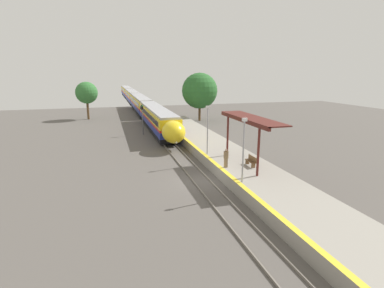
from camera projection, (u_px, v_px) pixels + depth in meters
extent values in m
plane|color=#56514C|center=(202.00, 182.00, 25.63)|extent=(120.00, 120.00, 0.00)
cube|color=slate|center=(194.00, 182.00, 25.42)|extent=(0.08, 90.00, 0.15)
cube|color=slate|center=(210.00, 180.00, 25.80)|extent=(0.08, 90.00, 0.15)
cube|color=black|center=(157.00, 127.00, 47.48)|extent=(2.53, 20.52, 0.83)
cube|color=navy|center=(157.00, 122.00, 47.29)|extent=(2.87, 22.30, 0.85)
cube|color=red|center=(157.00, 118.00, 47.15)|extent=(2.89, 22.30, 0.29)
cube|color=yellow|center=(156.00, 113.00, 46.97)|extent=(2.87, 22.30, 1.28)
cube|color=black|center=(156.00, 114.00, 46.98)|extent=(2.90, 20.52, 0.71)
cube|color=#9E9EA3|center=(156.00, 108.00, 46.78)|extent=(2.59, 22.30, 0.30)
cylinder|color=black|center=(161.00, 139.00, 39.84)|extent=(0.12, 0.92, 0.92)
cylinder|color=black|center=(172.00, 138.00, 40.22)|extent=(0.12, 0.92, 0.92)
cylinder|color=black|center=(159.00, 136.00, 41.89)|extent=(0.12, 0.92, 0.92)
cylinder|color=black|center=(169.00, 135.00, 42.28)|extent=(0.12, 0.92, 0.92)
cylinder|color=black|center=(147.00, 123.00, 52.77)|extent=(0.12, 0.92, 0.92)
cylinder|color=black|center=(156.00, 122.00, 53.15)|extent=(0.12, 0.92, 0.92)
cylinder|color=black|center=(146.00, 121.00, 54.83)|extent=(0.12, 0.92, 0.92)
cylinder|color=black|center=(154.00, 120.00, 55.21)|extent=(0.12, 0.92, 0.92)
ellipsoid|color=yellow|center=(174.00, 132.00, 35.43)|extent=(2.76, 3.97, 2.66)
ellipsoid|color=black|center=(174.00, 129.00, 34.87)|extent=(2.01, 2.32, 1.36)
sphere|color=#F9F4CC|center=(176.00, 142.00, 34.27)|extent=(0.24, 0.24, 0.24)
cube|color=black|center=(141.00, 110.00, 69.09)|extent=(2.53, 20.52, 0.83)
cube|color=navy|center=(140.00, 106.00, 68.90)|extent=(2.87, 22.30, 0.85)
cube|color=red|center=(140.00, 104.00, 68.76)|extent=(2.89, 22.30, 0.29)
cube|color=yellow|center=(140.00, 100.00, 68.58)|extent=(2.87, 22.30, 1.28)
cube|color=black|center=(140.00, 101.00, 68.59)|extent=(2.90, 20.52, 0.71)
cube|color=#9E9EA3|center=(140.00, 97.00, 68.39)|extent=(2.59, 22.30, 0.30)
cylinder|color=black|center=(141.00, 115.00, 61.45)|extent=(0.12, 0.92, 0.92)
cylinder|color=black|center=(148.00, 115.00, 61.83)|extent=(0.12, 0.92, 0.92)
cylinder|color=black|center=(140.00, 114.00, 63.50)|extent=(0.12, 0.92, 0.92)
cylinder|color=black|center=(147.00, 114.00, 63.88)|extent=(0.12, 0.92, 0.92)
cylinder|color=black|center=(135.00, 108.00, 74.38)|extent=(0.12, 0.92, 0.92)
cylinder|color=black|center=(141.00, 108.00, 74.76)|extent=(0.12, 0.92, 0.92)
cylinder|color=black|center=(134.00, 107.00, 76.44)|extent=(0.12, 0.92, 0.92)
cylinder|color=black|center=(140.00, 107.00, 76.82)|extent=(0.12, 0.92, 0.92)
cube|color=black|center=(132.00, 101.00, 90.70)|extent=(2.53, 20.52, 0.83)
cube|color=navy|center=(132.00, 98.00, 90.50)|extent=(2.87, 22.30, 0.85)
cube|color=red|center=(132.00, 96.00, 90.37)|extent=(2.89, 22.30, 0.29)
cube|color=yellow|center=(132.00, 94.00, 90.19)|extent=(2.87, 22.30, 1.28)
cube|color=black|center=(132.00, 94.00, 90.20)|extent=(2.90, 20.52, 0.71)
cube|color=#9E9EA3|center=(132.00, 91.00, 90.00)|extent=(2.59, 22.30, 0.30)
cylinder|color=black|center=(132.00, 104.00, 83.05)|extent=(0.12, 0.92, 0.92)
cylinder|color=black|center=(137.00, 104.00, 83.44)|extent=(0.12, 0.92, 0.92)
cylinder|color=black|center=(131.00, 103.00, 85.11)|extent=(0.12, 0.92, 0.92)
cylinder|color=black|center=(136.00, 103.00, 85.49)|extent=(0.12, 0.92, 0.92)
cylinder|color=black|center=(128.00, 100.00, 95.99)|extent=(0.12, 0.92, 0.92)
cylinder|color=black|center=(133.00, 100.00, 96.37)|extent=(0.12, 0.92, 0.92)
cylinder|color=black|center=(128.00, 99.00, 98.04)|extent=(0.12, 0.92, 0.92)
cylinder|color=black|center=(132.00, 99.00, 98.43)|extent=(0.12, 0.92, 0.92)
cube|color=black|center=(127.00, 95.00, 112.31)|extent=(2.53, 20.52, 0.83)
cube|color=navy|center=(127.00, 93.00, 112.11)|extent=(2.87, 22.30, 0.85)
cube|color=red|center=(127.00, 92.00, 111.98)|extent=(2.89, 22.30, 0.29)
cube|color=yellow|center=(127.00, 89.00, 111.79)|extent=(2.87, 22.30, 1.28)
cube|color=black|center=(127.00, 90.00, 111.81)|extent=(2.90, 20.52, 0.71)
cube|color=#9E9EA3|center=(126.00, 87.00, 111.61)|extent=(2.59, 22.30, 0.30)
cylinder|color=black|center=(126.00, 98.00, 104.66)|extent=(0.12, 0.92, 0.92)
cylinder|color=black|center=(131.00, 97.00, 105.04)|extent=(0.12, 0.92, 0.92)
cylinder|color=black|center=(126.00, 97.00, 106.72)|extent=(0.12, 0.92, 0.92)
cylinder|color=black|center=(130.00, 97.00, 107.10)|extent=(0.12, 0.92, 0.92)
cylinder|color=black|center=(124.00, 95.00, 117.60)|extent=(0.12, 0.92, 0.92)
cylinder|color=black|center=(128.00, 95.00, 117.98)|extent=(0.12, 0.92, 0.92)
cylinder|color=black|center=(124.00, 94.00, 119.65)|extent=(0.12, 0.92, 0.92)
cylinder|color=black|center=(127.00, 94.00, 120.03)|extent=(0.12, 0.92, 0.92)
cube|color=gray|center=(247.00, 172.00, 26.62)|extent=(5.16, 64.00, 1.02)
cube|color=yellow|center=(222.00, 169.00, 25.87)|extent=(0.40, 64.00, 0.01)
cube|color=brown|center=(253.00, 166.00, 26.06)|extent=(0.36, 0.06, 0.42)
cube|color=brown|center=(247.00, 162.00, 27.14)|extent=(0.36, 0.06, 0.42)
cube|color=brown|center=(250.00, 161.00, 26.55)|extent=(0.44, 1.54, 0.03)
cube|color=brown|center=(252.00, 158.00, 26.54)|extent=(0.04, 1.54, 0.44)
cube|color=#7F6647|center=(226.00, 163.00, 26.14)|extent=(0.28, 0.20, 0.82)
cube|color=#7F6647|center=(226.00, 155.00, 25.97)|extent=(0.36, 0.22, 0.65)
sphere|color=beige|center=(226.00, 150.00, 25.86)|extent=(0.22, 0.22, 0.22)
cylinder|color=#59595E|center=(143.00, 122.00, 44.40)|extent=(0.14, 0.14, 3.80)
cube|color=black|center=(142.00, 107.00, 43.87)|extent=(0.28, 0.20, 0.70)
sphere|color=#1ED833|center=(142.00, 106.00, 43.73)|extent=(0.14, 0.14, 0.14)
sphere|color=#330A0A|center=(142.00, 108.00, 43.81)|extent=(0.14, 0.14, 0.14)
cylinder|color=#9E9EA3|center=(243.00, 152.00, 22.21)|extent=(0.12, 0.12, 4.66)
cube|color=silver|center=(245.00, 120.00, 21.64)|extent=(0.36, 0.20, 0.24)
cylinder|color=#9E9EA3|center=(207.00, 132.00, 29.97)|extent=(0.12, 0.12, 4.66)
cube|color=silver|center=(208.00, 107.00, 29.40)|extent=(0.36, 0.20, 0.24)
cylinder|color=#511E19|center=(258.00, 152.00, 23.65)|extent=(0.20, 0.20, 3.99)
cylinder|color=#511E19|center=(228.00, 136.00, 29.56)|extent=(0.20, 0.20, 3.99)
cube|color=#511E19|center=(242.00, 120.00, 26.11)|extent=(0.24, 9.32, 0.36)
cube|color=#511E19|center=(252.00, 118.00, 26.32)|extent=(2.00, 9.32, 0.10)
cylinder|color=brown|center=(88.00, 110.00, 59.17)|extent=(0.44, 0.44, 3.53)
sphere|color=#337033|center=(87.00, 93.00, 58.36)|extent=(4.24, 4.24, 4.24)
cylinder|color=brown|center=(200.00, 113.00, 57.53)|extent=(0.44, 0.44, 3.02)
sphere|color=#286028|center=(200.00, 91.00, 56.55)|extent=(6.72, 6.72, 6.72)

